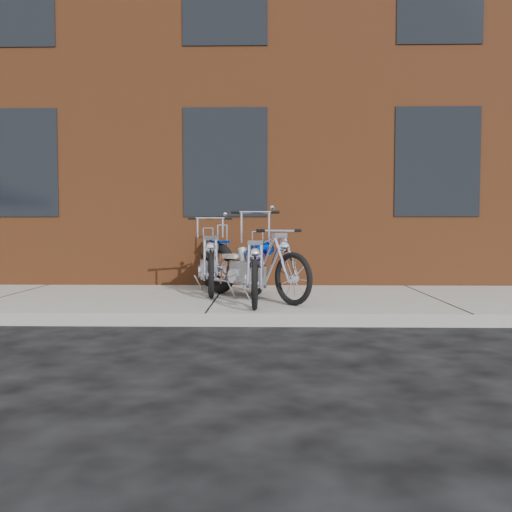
{
  "coord_description": "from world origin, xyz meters",
  "views": [
    {
      "loc": [
        0.7,
        -6.04,
        1.12
      ],
      "look_at": [
        0.56,
        0.8,
        0.76
      ],
      "focal_mm": 38.0,
      "sensor_mm": 36.0,
      "label": 1
    }
  ],
  "objects": [
    {
      "name": "ground",
      "position": [
        0.0,
        0.0,
        0.0
      ],
      "size": [
        120.0,
        120.0,
        0.0
      ],
      "primitive_type": "plane",
      "color": "black",
      "rests_on": "ground"
    },
    {
      "name": "building_brick",
      "position": [
        0.0,
        8.0,
        4.0
      ],
      "size": [
        22.0,
        10.0,
        8.0
      ],
      "primitive_type": "cube",
      "color": "brown",
      "rests_on": "ground"
    },
    {
      "name": "sidewalk",
      "position": [
        0.0,
        1.5,
        0.07
      ],
      "size": [
        22.0,
        3.0,
        0.15
      ],
      "primitive_type": "cube",
      "color": "gray",
      "rests_on": "ground"
    },
    {
      "name": "chopper_blue",
      "position": [
        0.47,
        1.32,
        0.57
      ],
      "size": [
        1.55,
        1.85,
        1.0
      ],
      "rotation": [
        0.0,
        0.0,
        -0.88
      ],
      "color": "black",
      "rests_on": "sidewalk"
    },
    {
      "name": "chopper_third",
      "position": [
        -0.18,
        2.12,
        0.55
      ],
      "size": [
        0.55,
        2.19,
        1.12
      ],
      "rotation": [
        0.0,
        0.0,
        -1.44
      ],
      "color": "black",
      "rests_on": "sidewalk"
    },
    {
      "name": "chopper_purple",
      "position": [
        0.56,
        1.06,
        0.53
      ],
      "size": [
        0.51,
        2.09,
        1.17
      ],
      "rotation": [
        0.0,
        0.0,
        -1.58
      ],
      "color": "black",
      "rests_on": "sidewalk"
    }
  ]
}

